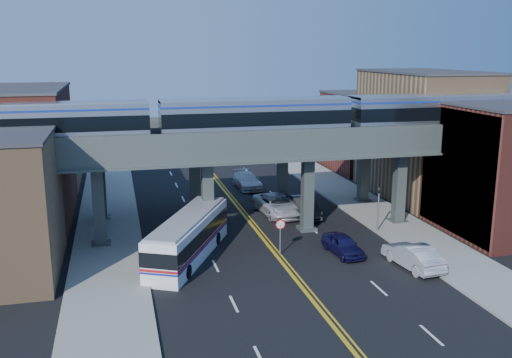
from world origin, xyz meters
TOP-DOWN VIEW (x-y plane):
  - ground at (0.00, 0.00)m, footprint 120.00×120.00m
  - sidewalk_west at (-11.50, 10.00)m, footprint 5.00×70.00m
  - sidewalk_east at (11.50, 10.00)m, footprint 5.00×70.00m
  - building_west_b at (-18.50, 16.00)m, footprint 8.00×14.00m
  - building_west_c at (-18.50, 29.00)m, footprint 8.00×10.00m
  - building_east_a at (18.50, 4.00)m, footprint 8.00×10.00m
  - building_east_b at (18.50, 16.00)m, footprint 8.00×14.00m
  - building_east_c at (18.50, 29.00)m, footprint 8.00×10.00m
  - mural_panel at (14.55, 4.00)m, footprint 0.10×9.50m
  - elevated_viaduct_near at (0.00, 8.00)m, footprint 52.00×3.60m
  - elevated_viaduct_far at (0.00, 15.00)m, footprint 52.00×3.60m
  - transit_train at (-0.24, 8.00)m, footprint 44.39×2.78m
  - stop_sign at (0.30, 3.00)m, footprint 0.76×0.09m
  - traffic_signal at (9.20, 6.00)m, footprint 0.15×0.18m
  - transit_bus at (-6.01, 3.99)m, footprint 7.17×11.09m
  - car_lane_a at (4.64, 2.06)m, footprint 2.09×4.34m
  - car_lane_b at (4.98, 11.69)m, footprint 1.91×5.21m
  - car_lane_c at (2.93, 12.76)m, footprint 3.50×6.54m
  - car_lane_d at (2.54, 22.94)m, footprint 2.44×5.60m
  - car_parked_curb at (8.17, -1.40)m, footprint 2.30×5.18m

SIDE VIEW (x-z plane):
  - ground at x=0.00m, z-range 0.00..0.00m
  - sidewalk_west at x=-11.50m, z-range 0.00..0.16m
  - sidewalk_east at x=11.50m, z-range 0.00..0.16m
  - car_lane_a at x=4.64m, z-range 0.00..1.43m
  - car_lane_d at x=2.54m, z-range 0.00..1.60m
  - car_parked_curb at x=8.17m, z-range 0.00..1.65m
  - car_lane_b at x=4.98m, z-range 0.00..1.70m
  - car_lane_c at x=2.93m, z-range 0.00..1.75m
  - transit_bus at x=-6.01m, z-range 0.04..2.91m
  - stop_sign at x=0.30m, z-range 0.44..3.07m
  - traffic_signal at x=9.20m, z-range 0.25..4.35m
  - building_west_c at x=-18.50m, z-range 0.00..8.00m
  - building_east_c at x=18.50m, z-range 0.00..9.00m
  - mural_panel at x=14.55m, z-range 0.00..9.50m
  - building_east_a at x=18.50m, z-range 0.00..10.00m
  - building_west_b at x=-18.50m, z-range 0.00..11.00m
  - building_east_b at x=18.50m, z-range 0.00..12.00m
  - elevated_viaduct_near at x=0.00m, z-range 2.77..10.17m
  - elevated_viaduct_far at x=0.00m, z-range 2.77..10.17m
  - transit_train at x=-0.24m, z-range 7.54..10.77m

